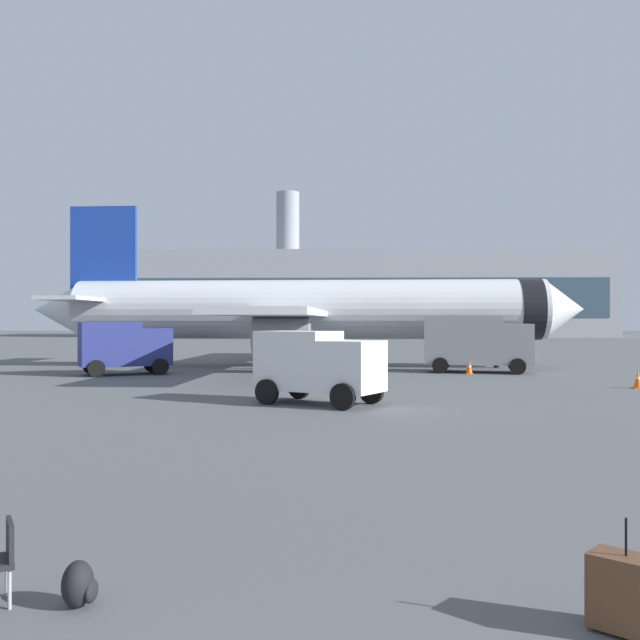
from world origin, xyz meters
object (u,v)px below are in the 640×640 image
(airplane_at_gate, at_px, (304,310))
(rolling_suitcase, at_px, (626,593))
(service_truck, at_px, (124,345))
(safety_cone_mid, at_px, (253,354))
(fuel_truck, at_px, (477,342))
(traveller_backpack, at_px, (79,585))
(safety_cone_near, at_px, (469,368))
(cargo_van, at_px, (318,363))
(safety_cone_outer, at_px, (638,379))

(airplane_at_gate, bearing_deg, rolling_suitcase, -82.49)
(service_truck, xyz_separation_m, safety_cone_mid, (5.05, 16.90, -1.28))
(fuel_truck, relative_size, traveller_backpack, 13.24)
(airplane_at_gate, distance_m, safety_cone_near, 11.65)
(fuel_truck, relative_size, rolling_suitcase, 5.78)
(rolling_suitcase, relative_size, traveller_backpack, 2.29)
(airplane_at_gate, distance_m, cargo_van, 20.13)
(cargo_van, relative_size, safety_cone_mid, 7.17)
(fuel_truck, height_order, rolling_suitcase, fuel_truck)
(safety_cone_mid, height_order, traveller_backpack, safety_cone_mid)
(safety_cone_mid, xyz_separation_m, traveller_backpack, (4.13, -47.64, -0.10))
(traveller_backpack, bearing_deg, safety_cone_outer, 56.21)
(rolling_suitcase, bearing_deg, safety_cone_near, 82.00)
(service_truck, height_order, cargo_van, service_truck)
(safety_cone_near, xyz_separation_m, safety_cone_outer, (5.86, -8.01, 0.03))
(safety_cone_near, bearing_deg, rolling_suitcase, -98.00)
(safety_cone_mid, distance_m, safety_cone_outer, 31.23)
(airplane_at_gate, relative_size, rolling_suitcase, 32.47)
(safety_cone_outer, relative_size, traveller_backpack, 1.66)
(service_truck, xyz_separation_m, cargo_van, (11.11, -13.22, -0.16))
(cargo_van, height_order, rolling_suitcase, cargo_van)
(airplane_at_gate, relative_size, safety_cone_mid, 53.23)
(cargo_van, distance_m, traveller_backpack, 17.67)
(rolling_suitcase, bearing_deg, fuel_truck, 81.15)
(safety_cone_mid, relative_size, rolling_suitcase, 0.61)
(cargo_van, xyz_separation_m, rolling_suitcase, (3.49, -17.98, -1.06))
(safety_cone_mid, bearing_deg, cargo_van, -78.63)
(airplane_at_gate, bearing_deg, safety_cone_outer, -42.07)
(safety_cone_outer, relative_size, rolling_suitcase, 0.72)
(airplane_at_gate, height_order, fuel_truck, airplane_at_gate)
(traveller_backpack, bearing_deg, fuel_truck, 72.09)
(rolling_suitcase, xyz_separation_m, traveller_backpack, (-5.42, 0.46, -0.16))
(airplane_at_gate, bearing_deg, safety_cone_mid, 114.10)
(cargo_van, bearing_deg, fuel_truck, 60.45)
(service_truck, xyz_separation_m, traveller_backpack, (9.18, -30.74, -1.37))
(traveller_backpack, bearing_deg, airplane_at_gate, 89.35)
(fuel_truck, distance_m, safety_cone_near, 1.98)
(safety_cone_outer, height_order, rolling_suitcase, rolling_suitcase)
(cargo_van, bearing_deg, service_truck, 130.05)
(safety_cone_near, height_order, traveller_backpack, safety_cone_near)
(airplane_at_gate, relative_size, safety_cone_near, 48.83)
(safety_cone_near, distance_m, safety_cone_outer, 9.92)
(fuel_truck, height_order, safety_cone_outer, fuel_truck)
(safety_cone_near, relative_size, safety_cone_mid, 1.09)
(safety_cone_near, xyz_separation_m, traveller_backpack, (-9.93, -31.60, -0.13))
(safety_cone_near, distance_m, safety_cone_mid, 21.33)
(safety_cone_outer, bearing_deg, service_truck, 164.04)
(service_truck, distance_m, safety_cone_near, 19.17)
(airplane_at_gate, xyz_separation_m, cargo_van, (1.51, -19.95, -2.21))
(airplane_at_gate, distance_m, fuel_truck, 11.35)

